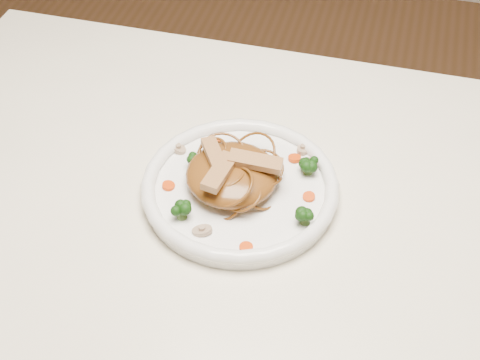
# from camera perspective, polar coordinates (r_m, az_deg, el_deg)

# --- Properties ---
(table) EXTENTS (1.20, 0.80, 0.75)m
(table) POSITION_cam_1_polar(r_m,az_deg,el_deg) (1.02, 2.01, -7.04)
(table) COLOR white
(table) RESTS_ON ground
(plate) EXTENTS (0.35, 0.35, 0.02)m
(plate) POSITION_cam_1_polar(r_m,az_deg,el_deg) (0.97, 0.00, -0.92)
(plate) COLOR white
(plate) RESTS_ON table
(noodle_mound) EXTENTS (0.15, 0.15, 0.04)m
(noodle_mound) POSITION_cam_1_polar(r_m,az_deg,el_deg) (0.95, -0.66, 0.47)
(noodle_mound) COLOR brown
(noodle_mound) RESTS_ON plate
(chicken_a) EXTENTS (0.07, 0.03, 0.01)m
(chicken_a) POSITION_cam_1_polar(r_m,az_deg,el_deg) (0.93, 1.29, 1.55)
(chicken_a) COLOR tan
(chicken_a) RESTS_ON noodle_mound
(chicken_b) EXTENTS (0.05, 0.06, 0.01)m
(chicken_b) POSITION_cam_1_polar(r_m,az_deg,el_deg) (0.94, -2.15, 2.14)
(chicken_b) COLOR tan
(chicken_b) RESTS_ON noodle_mound
(chicken_c) EXTENTS (0.03, 0.08, 0.01)m
(chicken_c) POSITION_cam_1_polar(r_m,az_deg,el_deg) (0.92, -1.67, 0.67)
(chicken_c) COLOR tan
(chicken_c) RESTS_ON noodle_mound
(broccoli_0) EXTENTS (0.04, 0.04, 0.03)m
(broccoli_0) POSITION_cam_1_polar(r_m,az_deg,el_deg) (0.98, 5.70, 1.34)
(broccoli_0) COLOR #103B0C
(broccoli_0) RESTS_ON plate
(broccoli_1) EXTENTS (0.03, 0.03, 0.03)m
(broccoli_1) POSITION_cam_1_polar(r_m,az_deg,el_deg) (0.98, -3.75, 1.52)
(broccoli_1) COLOR #103B0C
(broccoli_1) RESTS_ON plate
(broccoli_2) EXTENTS (0.03, 0.03, 0.03)m
(broccoli_2) POSITION_cam_1_polar(r_m,az_deg,el_deg) (0.91, -4.88, -2.46)
(broccoli_2) COLOR #103B0C
(broccoli_2) RESTS_ON plate
(broccoli_3) EXTENTS (0.04, 0.04, 0.03)m
(broccoli_3) POSITION_cam_1_polar(r_m,az_deg,el_deg) (0.91, 5.46, -2.80)
(broccoli_3) COLOR #103B0C
(broccoli_3) RESTS_ON plate
(carrot_0) EXTENTS (0.02, 0.02, 0.00)m
(carrot_0) POSITION_cam_1_polar(r_m,az_deg,el_deg) (1.00, 4.53, 1.81)
(carrot_0) COLOR #DB4608
(carrot_0) RESTS_ON plate
(carrot_1) EXTENTS (0.02, 0.02, 0.00)m
(carrot_1) POSITION_cam_1_polar(r_m,az_deg,el_deg) (0.96, -5.94, -0.48)
(carrot_1) COLOR #DB4608
(carrot_1) RESTS_ON plate
(carrot_2) EXTENTS (0.02, 0.02, 0.00)m
(carrot_2) POSITION_cam_1_polar(r_m,az_deg,el_deg) (0.95, 5.72, -1.39)
(carrot_2) COLOR #DB4608
(carrot_2) RESTS_ON plate
(carrot_3) EXTENTS (0.02, 0.02, 0.00)m
(carrot_3) POSITION_cam_1_polar(r_m,az_deg,el_deg) (1.03, -1.99, 3.18)
(carrot_3) COLOR #DB4608
(carrot_3) RESTS_ON plate
(carrot_4) EXTENTS (0.02, 0.02, 0.00)m
(carrot_4) POSITION_cam_1_polar(r_m,az_deg,el_deg) (0.89, 0.51, -5.60)
(carrot_4) COLOR #DB4608
(carrot_4) RESTS_ON plate
(mushroom_0) EXTENTS (0.03, 0.03, 0.01)m
(mushroom_0) POSITION_cam_1_polar(r_m,az_deg,el_deg) (0.90, -3.15, -4.20)
(mushroom_0) COLOR tan
(mushroom_0) RESTS_ON plate
(mushroom_1) EXTENTS (0.03, 0.03, 0.01)m
(mushroom_1) POSITION_cam_1_polar(r_m,az_deg,el_deg) (0.99, 5.80, 1.31)
(mushroom_1) COLOR tan
(mushroom_1) RESTS_ON plate
(mushroom_2) EXTENTS (0.03, 0.03, 0.01)m
(mushroom_2) POSITION_cam_1_polar(r_m,az_deg,el_deg) (1.02, -5.11, 2.59)
(mushroom_2) COLOR tan
(mushroom_2) RESTS_ON plate
(mushroom_3) EXTENTS (0.03, 0.03, 0.01)m
(mushroom_3) POSITION_cam_1_polar(r_m,az_deg,el_deg) (1.02, 5.22, 2.54)
(mushroom_3) COLOR tan
(mushroom_3) RESTS_ON plate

